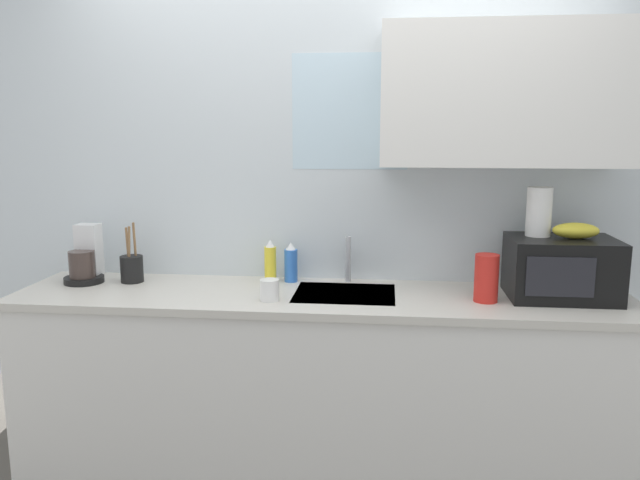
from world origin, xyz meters
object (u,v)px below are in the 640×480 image
Objects in this scene: banana_bunch at (576,231)px; coffee_maker at (86,261)px; dish_soap_bottle_yellow at (270,263)px; mug_white at (270,290)px; paper_towel_roll at (539,212)px; cereal_canister at (486,278)px; utensil_crock at (132,268)px; microwave at (561,268)px; dish_soap_bottle_blue at (291,263)px.

banana_bunch is 0.71× the size of coffee_maker.
dish_soap_bottle_yellow reaches higher than mug_white.
paper_towel_roll is at bearing -0.22° from coffee_maker.
cereal_canister is 0.95m from mug_white.
mug_white is 0.32× the size of utensil_crock.
coffee_maker is at bearing 178.48° from microwave.
coffee_maker is 1.00m from mug_white.
cereal_canister is at bearing -4.74° from coffee_maker.
microwave is 0.18m from banana_bunch.
cereal_canister is 1.69m from utensil_crock.
mug_white is (0.06, -0.32, -0.05)m from dish_soap_bottle_yellow.
cereal_canister is at bearing -5.77° from utensil_crock.
dish_soap_bottle_yellow is at bearing 100.02° from mug_white.
dish_soap_bottle_blue is (-1.24, 0.16, -0.04)m from microwave.
mug_white is (-1.18, -0.24, -0.33)m from paper_towel_roll.
utensil_crock is at bearing -173.18° from dish_soap_bottle_blue.
cereal_canister is (1.91, -0.16, -0.00)m from coffee_maker.
utensil_crock is at bearing 2.86° from coffee_maker.
banana_bunch reaches higher than cereal_canister.
dish_soap_bottle_yellow is (0.91, 0.07, -0.01)m from coffee_maker.
dish_soap_bottle_yellow is 0.72× the size of utensil_crock.
coffee_maker is 1.32× the size of dish_soap_bottle_yellow.
banana_bunch is 2.08m from utensil_crock.
dish_soap_bottle_yellow is 1.03m from cereal_canister.
microwave is 2.02m from utensil_crock.
cereal_canister is (1.00, -0.23, 0.01)m from dish_soap_bottle_yellow.
utensil_crock is at bearing 179.41° from paper_towel_roll.
coffee_maker reaches higher than microwave.
dish_soap_bottle_blue is at bearing 174.36° from paper_towel_roll.
banana_bunch is 0.18m from paper_towel_roll.
microwave is 1.25m from dish_soap_bottle_blue.
mug_white is at bearing -14.39° from coffee_maker.
utensil_crock is at bearing 178.07° from banana_bunch.
paper_towel_roll is 0.79× the size of coffee_maker.
microwave reaches higher than cereal_canister.
coffee_maker is at bearing -177.14° from utensil_crock.
dish_soap_bottle_yellow is at bearing -162.46° from dish_soap_bottle_blue.
banana_bunch reaches higher than utensil_crock.
paper_towel_roll is at bearing 32.01° from cereal_canister.
paper_towel_roll is (-0.10, 0.05, 0.24)m from microwave.
mug_white is at bearing -96.47° from dish_soap_bottle_blue.
microwave is at bearing -178.23° from banana_bunch.
paper_towel_roll is 2.32× the size of mug_white.
dish_soap_bottle_blue is at bearing 5.92° from coffee_maker.
paper_towel_roll is 1.94m from utensil_crock.
utensil_crock is (-0.78, -0.09, -0.02)m from dish_soap_bottle_blue.
cereal_canister is at bearing 5.45° from mug_white.
mug_white is at bearing -174.55° from cereal_canister.
paper_towel_roll is (-0.15, 0.05, 0.08)m from banana_bunch.
mug_white is (-0.94, -0.09, -0.06)m from cereal_canister.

